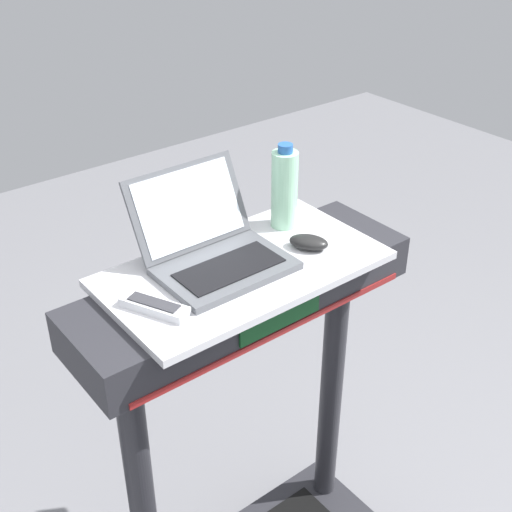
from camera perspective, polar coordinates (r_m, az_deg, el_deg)
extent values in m
cylinder|color=#28282D|center=(1.91, -9.52, -19.30)|extent=(0.07, 0.07, 0.91)
cylinder|color=#28282D|center=(2.19, 6.31, -10.88)|extent=(0.07, 0.07, 0.91)
cube|color=#28282D|center=(1.70, -1.05, -2.92)|extent=(0.90, 0.28, 0.11)
cube|color=#0C3F19|center=(1.61, 2.06, -5.17)|extent=(0.24, 0.01, 0.06)
cube|color=maroon|center=(1.63, 2.01, -6.43)|extent=(0.81, 0.00, 0.02)
cube|color=silver|center=(1.66, -1.07, -1.07)|extent=(0.68, 0.38, 0.02)
cube|color=#515459|center=(1.63, -2.55, -1.05)|extent=(0.31, 0.21, 0.02)
cube|color=black|center=(1.61, -2.23, -0.97)|extent=(0.25, 0.12, 0.00)
cube|color=#515459|center=(1.69, -5.66, 4.08)|extent=(0.31, 0.10, 0.19)
cube|color=white|center=(1.68, -5.58, 4.10)|extent=(0.27, 0.08, 0.17)
ellipsoid|color=black|center=(1.72, 4.42, 1.16)|extent=(0.11, 0.12, 0.03)
cylinder|color=#9EDBB2|center=(1.78, 2.38, 5.54)|extent=(0.07, 0.07, 0.21)
cylinder|color=#2659A5|center=(1.74, 2.47, 8.96)|extent=(0.04, 0.04, 0.02)
cube|color=silver|center=(1.51, -8.48, -4.20)|extent=(0.11, 0.16, 0.02)
cube|color=#333338|center=(1.50, -8.52, -3.84)|extent=(0.08, 0.12, 0.00)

